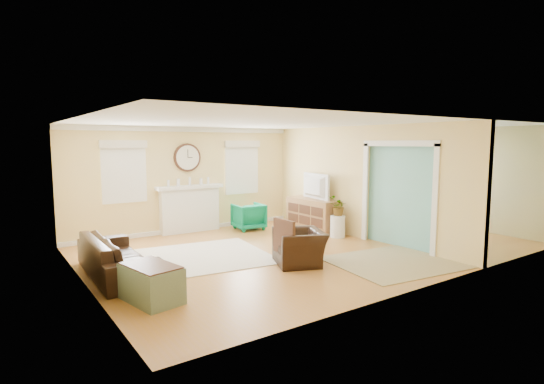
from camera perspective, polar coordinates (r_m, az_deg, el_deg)
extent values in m
plane|color=#AB702D|center=(9.22, 5.20, -7.28)|extent=(9.00, 9.00, 0.00)
cube|color=#EECF74|center=(11.45, -4.42, 2.04)|extent=(9.00, 0.02, 2.60)
cube|color=#EECF74|center=(6.99, 21.31, -1.31)|extent=(9.00, 0.02, 2.60)
cube|color=#EECF74|center=(7.02, -24.12, -1.40)|extent=(0.02, 6.00, 2.60)
cube|color=#EECF74|center=(12.37, 21.48, 1.94)|extent=(0.02, 6.00, 2.60)
cube|color=white|center=(8.96, 5.37, 9.09)|extent=(9.00, 6.00, 0.02)
cube|color=#EECF74|center=(11.03, 6.58, 1.84)|extent=(0.12, 3.20, 2.60)
cube|color=#EECF74|center=(8.51, 24.18, -0.10)|extent=(0.12, 1.00, 2.60)
cube|color=#EECF74|center=(9.26, 17.02, 7.51)|extent=(0.12, 1.80, 0.40)
cube|color=white|center=(9.86, 12.41, 0.00)|extent=(0.04, 0.12, 2.20)
cube|color=white|center=(8.74, 21.08, -1.12)|extent=(0.04, 0.12, 2.20)
cube|color=white|center=(9.21, 16.71, 6.28)|extent=(0.04, 1.92, 0.12)
cube|color=#74C6C7|center=(10.07, 12.14, 1.29)|extent=(0.02, 6.00, 2.60)
cube|color=white|center=(10.75, -10.98, -2.39)|extent=(1.50, 0.24, 1.10)
cube|color=white|center=(10.65, -10.98, 0.67)|extent=(1.70, 0.30, 0.08)
cube|color=black|center=(10.85, -11.19, -2.58)|extent=(0.85, 0.02, 0.75)
cube|color=gold|center=(10.76, -10.94, -3.08)|extent=(0.85, 0.02, 0.62)
cylinder|color=#4C2E1E|center=(10.71, -11.33, 4.56)|extent=(0.70, 0.06, 0.70)
cylinder|color=silver|center=(10.68, -11.25, 4.56)|extent=(0.60, 0.01, 0.60)
cube|color=black|center=(10.67, -11.25, 5.09)|extent=(0.02, 0.01, 0.20)
cube|color=black|center=(10.70, -10.94, 4.57)|extent=(0.12, 0.01, 0.02)
cube|color=white|center=(10.22, -19.31, 2.54)|extent=(0.90, 0.03, 1.30)
cube|color=white|center=(10.19, -19.27, 2.53)|extent=(1.00, 0.04, 1.40)
cube|color=beige|center=(10.13, -19.34, 6.08)|extent=(1.05, 0.10, 0.18)
cube|color=white|center=(11.44, -4.16, 3.29)|extent=(0.90, 0.03, 1.30)
cube|color=white|center=(11.41, -4.09, 3.28)|extent=(1.00, 0.04, 1.40)
cube|color=beige|center=(11.36, -4.01, 6.45)|extent=(1.05, 0.10, 0.18)
cube|color=white|center=(12.36, 21.36, 1.01)|extent=(0.03, 1.60, 2.10)
cube|color=white|center=(12.34, 21.28, 1.00)|extent=(0.03, 1.70, 2.20)
cylinder|color=gold|center=(11.12, 17.38, 7.55)|extent=(0.02, 0.02, 0.30)
sphere|color=white|center=(11.12, 17.34, 6.27)|extent=(0.30, 0.30, 0.30)
cube|color=beige|center=(8.44, -9.92, -8.60)|extent=(2.93, 2.63, 0.01)
cube|color=tan|center=(8.33, 16.33, -8.99)|extent=(2.56, 2.20, 0.01)
cube|color=slate|center=(11.31, 17.04, -4.92)|extent=(2.42, 3.03, 0.01)
imported|color=black|center=(7.63, -20.07, -8.06)|extent=(0.91, 2.26, 0.66)
imported|color=black|center=(7.84, 3.70, -7.39)|extent=(1.15, 1.21, 0.62)
imported|color=#066E3B|center=(10.90, -3.17, -3.30)|extent=(0.79, 0.81, 0.67)
cube|color=slate|center=(6.29, -15.93, -11.76)|extent=(0.72, 1.00, 0.50)
cube|color=#4C2E1E|center=(6.21, -16.01, -9.47)|extent=(0.69, 0.95, 0.02)
cube|color=olive|center=(10.85, 5.47, -3.01)|extent=(0.52, 1.56, 0.80)
cube|color=#4C2E1E|center=(10.31, 6.03, -2.69)|extent=(0.01, 0.42, 0.22)
cube|color=#4C2E1E|center=(10.36, 6.02, -4.16)|extent=(0.01, 0.42, 0.22)
cube|color=#4C2E1E|center=(10.66, 4.40, -2.36)|extent=(0.01, 0.42, 0.22)
cube|color=#4C2E1E|center=(10.71, 4.38, -3.79)|extent=(0.01, 0.42, 0.22)
cube|color=#4C2E1E|center=(11.02, 2.86, -2.05)|extent=(0.01, 0.42, 0.22)
cube|color=#4C2E1E|center=(11.07, 2.86, -3.43)|extent=(0.01, 0.42, 0.22)
imported|color=black|center=(10.74, 5.43, 0.77)|extent=(0.29, 1.13, 0.64)
cylinder|color=white|center=(10.12, 8.81, -4.60)|extent=(0.35, 0.35, 0.51)
imported|color=#337F33|center=(10.04, 8.86, -1.89)|extent=(0.43, 0.38, 0.46)
imported|color=#4C2E1E|center=(11.25, 17.09, -3.41)|extent=(1.38, 1.94, 0.62)
cube|color=slate|center=(11.93, 12.80, -1.83)|extent=(0.55, 0.55, 0.05)
cube|color=slate|center=(11.90, 12.83, -0.53)|extent=(0.46, 0.15, 0.55)
cylinder|color=black|center=(12.23, 12.97, -2.88)|extent=(0.03, 0.03, 0.46)
cylinder|color=black|center=(11.93, 14.01, -3.14)|extent=(0.03, 0.03, 0.46)
cylinder|color=black|center=(12.02, 11.53, -3.00)|extent=(0.03, 0.03, 0.46)
cylinder|color=black|center=(11.72, 12.55, -3.27)|extent=(0.03, 0.03, 0.46)
cube|color=slate|center=(10.57, 22.24, -3.35)|extent=(0.52, 0.52, 0.05)
cube|color=slate|center=(10.53, 22.30, -1.95)|extent=(0.44, 0.14, 0.52)
cylinder|color=black|center=(10.39, 22.73, -4.94)|extent=(0.03, 0.03, 0.44)
cylinder|color=black|center=(10.52, 20.92, -4.73)|extent=(0.03, 0.03, 0.44)
cylinder|color=black|center=(10.72, 23.41, -4.64)|extent=(0.03, 0.03, 0.44)
cylinder|color=black|center=(10.84, 21.65, -4.43)|extent=(0.03, 0.03, 0.44)
cube|color=white|center=(10.75, 15.50, -2.98)|extent=(0.43, 0.43, 0.05)
cube|color=white|center=(10.71, 15.55, -1.62)|extent=(0.05, 0.43, 0.51)
cylinder|color=black|center=(10.77, 14.15, -4.26)|extent=(0.03, 0.03, 0.43)
cylinder|color=black|center=(11.03, 15.35, -4.04)|extent=(0.03, 0.03, 0.43)
cylinder|color=black|center=(10.55, 15.58, -4.53)|extent=(0.03, 0.03, 0.43)
cylinder|color=black|center=(10.81, 16.77, -4.29)|extent=(0.03, 0.03, 0.43)
cube|color=slate|center=(11.71, 19.52, -2.30)|extent=(0.52, 0.52, 0.05)
cube|color=slate|center=(11.68, 19.57, -1.03)|extent=(0.13, 0.44, 0.52)
cylinder|color=black|center=(11.75, 20.71, -3.57)|extent=(0.03, 0.03, 0.44)
cylinder|color=black|center=(11.51, 19.43, -3.73)|extent=(0.03, 0.03, 0.44)
cylinder|color=black|center=(12.00, 19.52, -3.31)|extent=(0.03, 0.03, 0.44)
cylinder|color=black|center=(11.76, 18.25, -3.46)|extent=(0.03, 0.03, 0.44)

